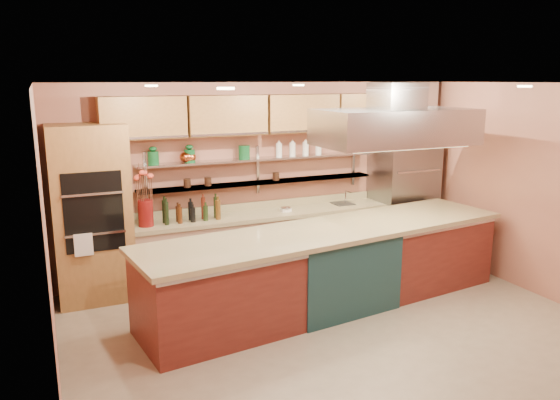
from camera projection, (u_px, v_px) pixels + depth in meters
name	position (u px, v px, depth m)	size (l,w,h in m)	color
floor	(342.00, 334.00, 6.25)	(6.00, 5.00, 0.02)	gray
ceiling	(349.00, 83.00, 5.64)	(6.00, 5.00, 0.02)	black
wall_back	(260.00, 177.00, 8.17)	(6.00, 0.04, 2.80)	#A5644E
wall_front	(533.00, 296.00, 3.71)	(6.00, 0.04, 2.80)	#A5644E
wall_left	(47.00, 248.00, 4.76)	(0.04, 5.00, 2.80)	#A5644E
wall_right	(544.00, 192.00, 7.12)	(0.04, 5.00, 2.80)	#A5644E
oven_stack	(92.00, 214.00, 6.98)	(0.95, 0.64, 2.30)	olive
refrigerator	(403.00, 192.00, 8.85)	(0.95, 0.72, 2.10)	gray
back_counter	(265.00, 243.00, 8.09)	(3.84, 0.64, 0.93)	tan
wall_shelf_lower	(260.00, 182.00, 8.05)	(3.60, 0.26, 0.03)	#AAADB1
wall_shelf_upper	(260.00, 159.00, 7.97)	(3.60, 0.26, 0.03)	#AAADB1
upper_cabinets	(264.00, 114.00, 7.81)	(4.60, 0.36, 0.55)	olive
range_hood	(395.00, 127.00, 6.91)	(2.00, 1.00, 0.45)	#AAADB1
ceiling_downlights	(339.00, 86.00, 5.82)	(4.00, 2.80, 0.02)	#FFE5A5
island	(330.00, 267.00, 6.93)	(4.87, 1.06, 1.02)	maroon
flower_vase	(146.00, 213.00, 7.22)	(0.20, 0.20, 0.35)	#610F0E
oil_bottle_cluster	(192.00, 212.00, 7.48)	(0.84, 0.24, 0.27)	black
kitchen_scale	(286.00, 209.00, 8.06)	(0.15, 0.11, 0.08)	silver
bar_faucet	(345.00, 197.00, 8.56)	(0.03, 0.03, 0.20)	silver
copper_kettle	(187.00, 157.00, 7.52)	(0.19, 0.19, 0.15)	#B7522A
green_canister	(244.00, 152.00, 7.85)	(0.16, 0.16, 0.20)	#0F461F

